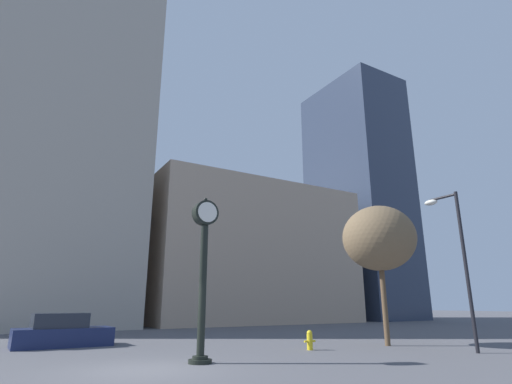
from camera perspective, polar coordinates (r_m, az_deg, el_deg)
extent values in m
plane|color=#515156|center=(12.50, -15.54, -23.35)|extent=(200.00, 200.00, 0.00)
cube|color=#ADA393|center=(38.36, -27.28, 6.82)|extent=(14.76, 12.00, 30.63)
cube|color=tan|center=(41.35, -1.56, -9.00)|extent=(20.72, 12.00, 13.17)
cube|color=#2D384C|center=(52.88, 14.36, -0.69)|extent=(8.16, 12.00, 30.02)
cylinder|color=black|center=(13.54, -8.00, -22.85)|extent=(0.74, 0.74, 0.12)
cylinder|color=black|center=(13.53, -7.98, -22.38)|extent=(0.49, 0.49, 0.10)
cylinder|color=black|center=(13.44, -7.63, -13.41)|extent=(0.25, 0.25, 4.13)
cylinder|color=black|center=(13.76, -7.26, -3.02)|extent=(0.84, 0.38, 0.84)
cylinder|color=white|center=(13.58, -6.92, -2.86)|extent=(0.69, 0.02, 0.69)
cylinder|color=white|center=(13.94, -7.59, -3.17)|extent=(0.69, 0.02, 0.69)
sphere|color=black|center=(13.87, -7.19, -1.08)|extent=(0.12, 0.12, 0.12)
cube|color=#19234C|center=(20.17, -25.87, -18.16)|extent=(4.03, 2.00, 0.78)
cube|color=#232833|center=(20.11, -26.20, -16.13)|extent=(2.25, 1.68, 0.62)
cylinder|color=yellow|center=(17.23, 7.69, -20.47)|extent=(0.23, 0.23, 0.61)
sphere|color=yellow|center=(17.20, 7.65, -19.34)|extent=(0.22, 0.22, 0.22)
cylinder|color=yellow|center=(17.11, 7.15, -20.43)|extent=(0.15, 0.08, 0.08)
cylinder|color=yellow|center=(17.34, 8.22, -20.32)|extent=(0.15, 0.08, 0.08)
cylinder|color=black|center=(18.06, 27.82, -9.60)|extent=(0.14, 0.14, 6.28)
cylinder|color=black|center=(18.86, 25.13, -0.69)|extent=(0.11, 1.20, 0.11)
ellipsoid|color=silver|center=(19.16, 23.71, -1.39)|extent=(0.36, 0.60, 0.24)
cylinder|color=brown|center=(19.59, 17.85, -14.67)|extent=(0.24, 0.24, 3.76)
ellipsoid|color=brown|center=(19.81, 17.15, -6.30)|extent=(3.38, 3.38, 3.04)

